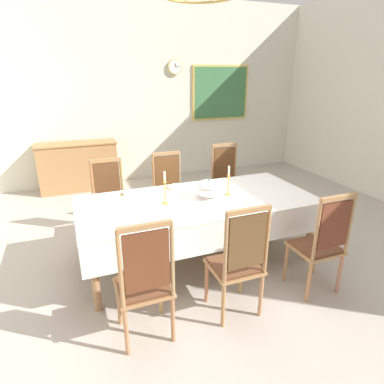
{
  "coord_description": "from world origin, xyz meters",
  "views": [
    {
      "loc": [
        -1.29,
        -3.19,
        2.12
      ],
      "look_at": [
        -0.06,
        -0.01,
        0.85
      ],
      "focal_mm": 30.22,
      "sensor_mm": 36.0,
      "label": 1
    }
  ],
  "objects_px": {
    "chair_north_c": "(227,181)",
    "soup_tureen": "(209,189)",
    "candlestick_west": "(165,191)",
    "framed_painting": "(220,93)",
    "chair_south_a": "(145,281)",
    "chair_north_a": "(110,198)",
    "candlestick_east": "(228,183)",
    "spoon_primary": "(167,188)",
    "dining_table": "(198,205)",
    "sideboard": "(79,166)",
    "chair_north_b": "(170,190)",
    "bowl_near_left": "(177,186)",
    "chair_south_b": "(238,260)",
    "spoon_secondary": "(121,195)",
    "chair_south_c": "(321,242)",
    "mounted_clock": "(175,67)",
    "bowl_near_right": "(131,193)"
  },
  "relations": [
    {
      "from": "chair_north_b",
      "to": "bowl_near_left",
      "type": "bearing_deg",
      "value": 81.92
    },
    {
      "from": "chair_north_a",
      "to": "soup_tureen",
      "type": "height_order",
      "value": "chair_north_a"
    },
    {
      "from": "bowl_near_left",
      "to": "spoon_primary",
      "type": "bearing_deg",
      "value": 166.89
    },
    {
      "from": "dining_table",
      "to": "chair_south_b",
      "type": "relative_size",
      "value": 2.36
    },
    {
      "from": "chair_north_b",
      "to": "sideboard",
      "type": "bearing_deg",
      "value": -61.67
    },
    {
      "from": "soup_tureen",
      "to": "dining_table",
      "type": "bearing_deg",
      "value": 180.0
    },
    {
      "from": "chair_south_a",
      "to": "spoon_primary",
      "type": "xyz_separation_m",
      "value": [
        0.65,
        1.48,
        0.21
      ]
    },
    {
      "from": "soup_tureen",
      "to": "framed_painting",
      "type": "bearing_deg",
      "value": 62.41
    },
    {
      "from": "chair_south_c",
      "to": "bowl_near_left",
      "type": "distance_m",
      "value": 1.77
    },
    {
      "from": "candlestick_west",
      "to": "candlestick_east",
      "type": "relative_size",
      "value": 1.05
    },
    {
      "from": "chair_north_a",
      "to": "soup_tureen",
      "type": "relative_size",
      "value": 3.65
    },
    {
      "from": "chair_north_c",
      "to": "soup_tureen",
      "type": "distance_m",
      "value": 1.3
    },
    {
      "from": "framed_painting",
      "to": "soup_tureen",
      "type": "bearing_deg",
      "value": -117.59
    },
    {
      "from": "chair_south_a",
      "to": "bowl_near_right",
      "type": "xyz_separation_m",
      "value": [
        0.19,
        1.43,
        0.22
      ]
    },
    {
      "from": "bowl_near_right",
      "to": "spoon_primary",
      "type": "distance_m",
      "value": 0.46
    },
    {
      "from": "spoon_secondary",
      "to": "chair_south_c",
      "type": "bearing_deg",
      "value": -24.51
    },
    {
      "from": "chair_south_b",
      "to": "bowl_near_right",
      "type": "bearing_deg",
      "value": 114.41
    },
    {
      "from": "candlestick_west",
      "to": "chair_south_b",
      "type": "bearing_deg",
      "value": -70.34
    },
    {
      "from": "bowl_near_right",
      "to": "chair_north_c",
      "type": "bearing_deg",
      "value": 20.39
    },
    {
      "from": "chair_south_c",
      "to": "sideboard",
      "type": "xyz_separation_m",
      "value": [
        -2.05,
        4.11,
        -0.1
      ]
    },
    {
      "from": "chair_north_a",
      "to": "chair_south_c",
      "type": "relative_size",
      "value": 0.96
    },
    {
      "from": "chair_south_a",
      "to": "chair_north_a",
      "type": "relative_size",
      "value": 1.07
    },
    {
      "from": "chair_north_a",
      "to": "mounted_clock",
      "type": "xyz_separation_m",
      "value": [
        1.73,
        2.35,
        1.67
      ]
    },
    {
      "from": "dining_table",
      "to": "chair_south_a",
      "type": "relative_size",
      "value": 2.34
    },
    {
      "from": "dining_table",
      "to": "soup_tureen",
      "type": "xyz_separation_m",
      "value": [
        0.13,
        -0.0,
        0.18
      ]
    },
    {
      "from": "chair_north_b",
      "to": "candlestick_west",
      "type": "distance_m",
      "value": 1.12
    },
    {
      "from": "candlestick_east",
      "to": "sideboard",
      "type": "distance_m",
      "value": 3.5
    },
    {
      "from": "chair_south_b",
      "to": "dining_table",
      "type": "bearing_deg",
      "value": 88.66
    },
    {
      "from": "spoon_primary",
      "to": "chair_south_c",
      "type": "bearing_deg",
      "value": -58.23
    },
    {
      "from": "dining_table",
      "to": "chair_south_b",
      "type": "height_order",
      "value": "chair_south_b"
    },
    {
      "from": "spoon_secondary",
      "to": "framed_painting",
      "type": "bearing_deg",
      "value": 63.72
    },
    {
      "from": "candlestick_west",
      "to": "chair_north_a",
      "type": "bearing_deg",
      "value": 115.64
    },
    {
      "from": "chair_south_b",
      "to": "chair_north_c",
      "type": "height_order",
      "value": "chair_north_c"
    },
    {
      "from": "chair_north_c",
      "to": "bowl_near_left",
      "type": "relative_size",
      "value": 6.91
    },
    {
      "from": "chair_north_b",
      "to": "spoon_secondary",
      "type": "relative_size",
      "value": 6.17
    },
    {
      "from": "framed_painting",
      "to": "sideboard",
      "type": "bearing_deg",
      "value": -175.23
    },
    {
      "from": "chair_north_a",
      "to": "chair_north_c",
      "type": "distance_m",
      "value": 1.75
    },
    {
      "from": "soup_tureen",
      "to": "candlestick_west",
      "type": "height_order",
      "value": "candlestick_west"
    },
    {
      "from": "chair_south_c",
      "to": "mounted_clock",
      "type": "height_order",
      "value": "mounted_clock"
    },
    {
      "from": "candlestick_west",
      "to": "spoon_primary",
      "type": "distance_m",
      "value": 0.52
    },
    {
      "from": "spoon_secondary",
      "to": "mounted_clock",
      "type": "xyz_separation_m",
      "value": [
        1.65,
        2.9,
        1.44
      ]
    },
    {
      "from": "candlestick_east",
      "to": "soup_tureen",
      "type": "bearing_deg",
      "value": 180.0
    },
    {
      "from": "chair_south_a",
      "to": "bowl_near_right",
      "type": "bearing_deg",
      "value": 82.37
    },
    {
      "from": "chair_north_b",
      "to": "spoon_secondary",
      "type": "xyz_separation_m",
      "value": [
        -0.76,
        -0.55,
        0.22
      ]
    },
    {
      "from": "chair_north_a",
      "to": "chair_south_c",
      "type": "height_order",
      "value": "chair_south_c"
    },
    {
      "from": "chair_north_c",
      "to": "framed_painting",
      "type": "xyz_separation_m",
      "value": [
        1.0,
        2.36,
        1.14
      ]
    },
    {
      "from": "candlestick_west",
      "to": "framed_painting",
      "type": "xyz_separation_m",
      "value": [
        2.27,
        3.36,
        0.78
      ]
    },
    {
      "from": "spoon_primary",
      "to": "sideboard",
      "type": "distance_m",
      "value": 2.81
    },
    {
      "from": "soup_tureen",
      "to": "mounted_clock",
      "type": "distance_m",
      "value": 3.68
    },
    {
      "from": "chair_south_a",
      "to": "candlestick_east",
      "type": "xyz_separation_m",
      "value": [
        1.24,
        1.0,
        0.34
      ]
    }
  ]
}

